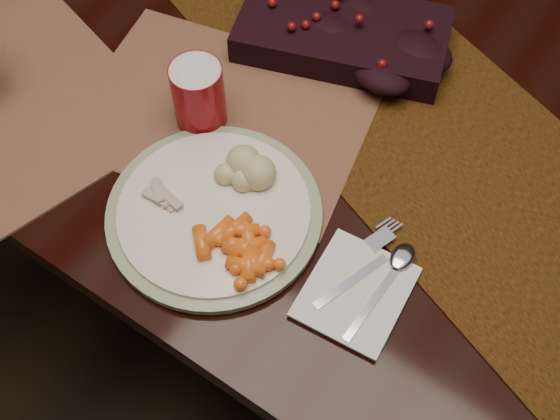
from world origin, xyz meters
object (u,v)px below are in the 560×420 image
Objects in this scene: mashed_potatoes at (241,170)px; centerpiece at (343,31)px; dinner_plate at (214,212)px; dining_table at (349,211)px; baby_carrots at (243,241)px; red_cup at (199,95)px; napkin at (356,292)px; placemat_main at (223,113)px; turkey_shreds at (168,196)px.

centerpiece is at bearing 95.19° from mashed_potatoes.
centerpiece reaches higher than dinner_plate.
dining_table is 0.50m from mashed_potatoes.
dinner_plate is at bearing -86.10° from centerpiece.
dinner_plate is 2.77× the size of baby_carrots.
mashed_potatoes is at bearing -99.99° from dining_table.
mashed_potatoes is at bearing 127.17° from baby_carrots.
centerpiece is 0.26m from red_cup.
centerpiece is at bearing 153.24° from dining_table.
napkin is (0.21, 0.01, -0.01)m from dinner_plate.
placemat_main is 4.08× the size of red_cup.
mashed_potatoes is 1.24× the size of turkey_shreds.
napkin is at bearing 10.94° from baby_carrots.
turkey_shreds is at bearing -127.57° from mashed_potatoes.
turkey_shreds is 0.16m from red_cup.
mashed_potatoes is 0.22m from napkin.
centerpiece is 0.77× the size of placemat_main.
red_cup is (-0.09, -0.24, 0.02)m from centerpiece.
placemat_main is 0.34m from napkin.
mashed_potatoes is (-0.06, 0.08, 0.01)m from baby_carrots.
red_cup reaches higher than mashed_potatoes.
dining_table is 5.65× the size of centerpiece.
dinner_plate reaches higher than dining_table.
turkey_shreds reaches higher than dining_table.
placemat_main is 0.23m from baby_carrots.
turkey_shreds is (0.04, -0.17, 0.02)m from placemat_main.
napkin is (0.31, -0.14, 0.00)m from placemat_main.
mashed_potatoes reaches higher than napkin.
red_cup reaches higher than napkin.
baby_carrots is 1.55× the size of turkey_shreds.
mashed_potatoes reaches higher than dinner_plate.
centerpiece is (-0.07, 0.04, 0.41)m from dining_table.
red_cup is (-0.12, 0.12, 0.04)m from dinner_plate.
mashed_potatoes is 0.59× the size of napkin.
baby_carrots is at bearing 0.39° from turkey_shreds.
dining_table is at bearing 92.29° from baby_carrots.
centerpiece is 3.84× the size of mashed_potatoes.
dining_table is 0.50m from red_cup.
turkey_shreds reaches higher than placemat_main.
napkin is at bearing 6.26° from turkey_shreds.
centerpiece is at bearing 59.20° from placemat_main.
centerpiece reaches higher than placemat_main.
red_cup is at bearing 152.19° from mashed_potatoes.
red_cup is (-0.33, 0.11, 0.05)m from napkin.
dinner_plate is 0.21m from napkin.
turkey_shreds is at bearing -68.66° from red_cup.
placemat_main is 0.18m from dinner_plate.
centerpiece is 1.11× the size of dinner_plate.
placemat_main is 2.98× the size of napkin.
centerpiece is 0.36m from dinner_plate.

